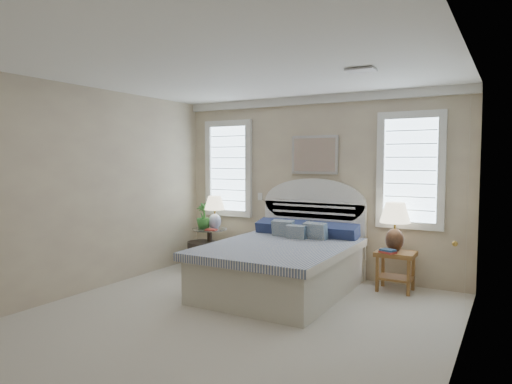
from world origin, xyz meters
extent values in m
cube|color=#B3A899|center=(0.00, 0.00, 0.00)|extent=(4.50, 5.00, 0.01)
cube|color=white|center=(0.00, 0.00, 2.70)|extent=(4.50, 5.00, 0.01)
cube|color=tan|center=(0.00, 2.50, 1.35)|extent=(4.50, 0.02, 2.70)
cube|color=tan|center=(-2.25, 0.00, 1.35)|extent=(0.02, 5.00, 2.70)
cube|color=tan|center=(2.25, 0.00, 1.35)|extent=(0.02, 5.00, 2.70)
cube|color=silver|center=(0.00, 2.46, 2.64)|extent=(4.50, 0.08, 0.12)
cube|color=#B2B2B2|center=(1.20, 0.80, 2.68)|extent=(0.30, 0.20, 0.02)
cube|color=silver|center=(-0.95, 2.48, 1.15)|extent=(0.08, 0.01, 0.12)
cube|color=#C9E8FF|center=(-1.55, 2.48, 1.60)|extent=(0.90, 0.06, 1.60)
cube|color=#C9E8FF|center=(1.40, 2.48, 1.60)|extent=(0.90, 0.06, 1.60)
cube|color=silver|center=(0.00, 2.46, 1.82)|extent=(0.74, 0.04, 0.58)
cube|color=silver|center=(2.23, 1.20, 1.20)|extent=(0.02, 1.80, 2.40)
cube|color=#BCBAA5|center=(0.00, 1.33, 0.28)|extent=(1.60, 2.10, 0.55)
cube|color=#334779|center=(0.00, 1.28, 0.59)|extent=(1.72, 2.15, 0.10)
cube|color=silver|center=(0.00, 2.44, 0.55)|extent=(1.62, 0.08, 1.10)
cube|color=navy|center=(-0.40, 2.16, 0.73)|extent=(0.75, 0.31, 0.23)
cube|color=navy|center=(0.40, 2.16, 0.73)|extent=(0.75, 0.31, 0.23)
cube|color=#38587E|center=(-0.25, 1.93, 0.71)|extent=(0.33, 0.20, 0.34)
cube|color=#38587E|center=(0.25, 1.93, 0.71)|extent=(0.33, 0.20, 0.34)
cube|color=#38587E|center=(0.00, 1.83, 0.69)|extent=(0.28, 0.14, 0.29)
cylinder|color=black|center=(-1.65, 2.05, 0.01)|extent=(0.32, 0.32, 0.03)
cylinder|color=black|center=(-1.65, 2.05, 0.30)|extent=(0.08, 0.08, 0.60)
cylinder|color=silver|center=(-1.65, 2.05, 0.62)|extent=(0.56, 0.56, 0.02)
cube|color=olive|center=(1.30, 2.15, 0.50)|extent=(0.50, 0.40, 0.06)
cube|color=olive|center=(1.30, 2.15, 0.18)|extent=(0.44, 0.34, 0.03)
cube|color=olive|center=(1.10, 2.00, 0.23)|extent=(0.04, 0.04, 0.47)
cube|color=olive|center=(1.10, 2.30, 0.23)|extent=(0.04, 0.04, 0.47)
cube|color=olive|center=(1.50, 2.00, 0.23)|extent=(0.04, 0.04, 0.47)
cube|color=olive|center=(1.50, 2.30, 0.23)|extent=(0.04, 0.04, 0.47)
cylinder|color=black|center=(-1.75, 1.97, 0.21)|extent=(0.58, 0.58, 0.42)
cylinder|color=silver|center=(-1.56, 2.07, 0.64)|extent=(0.14, 0.14, 0.03)
ellipsoid|color=silver|center=(-1.56, 2.07, 0.75)|extent=(0.25, 0.25, 0.25)
cylinder|color=gold|center=(-1.56, 2.07, 0.91)|extent=(0.03, 0.03, 0.09)
cylinder|color=black|center=(1.27, 2.21, 0.55)|extent=(0.18, 0.18, 0.03)
ellipsoid|color=black|center=(1.27, 2.21, 0.68)|extent=(0.32, 0.32, 0.31)
cylinder|color=gold|center=(1.27, 2.21, 0.87)|extent=(0.04, 0.04, 0.11)
imported|color=#2F7631|center=(-1.72, 1.99, 0.84)|extent=(0.27, 0.27, 0.42)
cube|color=#A8302A|center=(-1.51, 1.90, 0.64)|extent=(0.19, 0.16, 0.02)
cube|color=#A8302A|center=(1.23, 2.00, 0.54)|extent=(0.23, 0.19, 0.03)
cube|color=navy|center=(1.23, 2.00, 0.57)|extent=(0.21, 0.18, 0.03)
camera|label=1|loc=(2.65, -3.95, 1.74)|focal=32.00mm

